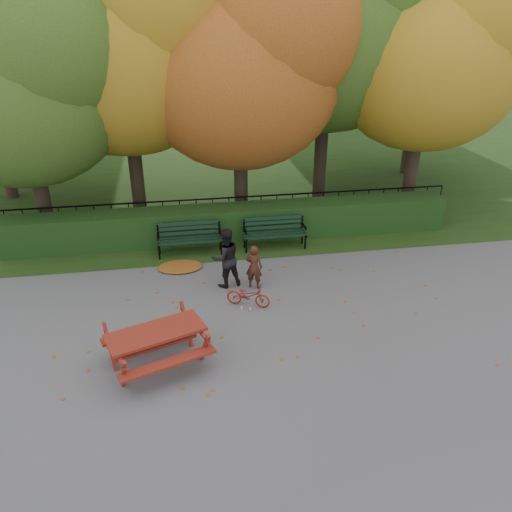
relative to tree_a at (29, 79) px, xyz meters
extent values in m
plane|color=slate|center=(5.19, -5.58, -4.52)|extent=(90.00, 90.00, 0.00)
plane|color=#1D3713|center=(5.19, 8.42, -4.52)|extent=(90.00, 90.00, 0.00)
cube|color=#BCAC91|center=(13.19, 22.42, 1.48)|extent=(9.00, 6.00, 12.00)
cube|color=black|center=(5.19, -1.08, -4.02)|extent=(13.00, 0.90, 1.00)
cube|color=black|center=(5.19, -0.28, -4.44)|extent=(14.00, 0.04, 0.04)
cube|color=black|center=(5.19, -0.28, -3.52)|extent=(14.00, 0.04, 0.04)
cylinder|color=black|center=(-1.31, -0.28, -4.02)|extent=(0.03, 0.03, 1.00)
cylinder|color=black|center=(2.19, -0.28, -4.02)|extent=(0.03, 0.03, 1.00)
cylinder|color=black|center=(5.19, -0.28, -4.02)|extent=(0.03, 0.03, 1.00)
cylinder|color=black|center=(8.19, -0.28, -4.02)|extent=(0.03, 0.03, 1.00)
cylinder|color=black|center=(11.69, -0.28, -4.02)|extent=(0.03, 0.03, 1.00)
cylinder|color=#2E231A|center=(-0.31, 0.22, -3.21)|extent=(0.44, 0.44, 2.62)
ellipsoid|color=#2A531C|center=(-0.31, 0.22, -0.40)|extent=(5.60, 5.60, 5.04)
sphere|color=#2A531C|center=(0.67, -0.48, 0.86)|extent=(4.20, 4.20, 4.20)
cylinder|color=#2E231A|center=(2.39, 1.42, -2.95)|extent=(0.44, 0.44, 3.15)
ellipsoid|color=#9C7C15|center=(2.39, 1.42, 0.43)|extent=(6.40, 6.40, 5.76)
sphere|color=#9C7C15|center=(3.51, 0.62, 1.87)|extent=(4.80, 4.80, 4.80)
cylinder|color=#2E231A|center=(5.69, 0.62, -3.12)|extent=(0.44, 0.44, 2.80)
ellipsoid|color=brown|center=(5.69, 0.62, -0.12)|extent=(6.00, 6.00, 5.40)
sphere|color=brown|center=(6.74, -0.13, 1.23)|extent=(4.50, 4.50, 4.50)
cylinder|color=#2E231A|center=(8.69, 1.92, -2.77)|extent=(0.44, 0.44, 3.50)
ellipsoid|color=#2A531C|center=(8.69, 1.92, 0.98)|extent=(6.80, 6.80, 6.12)
cylinder|color=#2E231A|center=(11.39, 0.42, -3.03)|extent=(0.44, 0.44, 2.97)
ellipsoid|color=#9C7C15|center=(11.39, 0.42, 0.15)|extent=(5.80, 5.80, 5.22)
sphere|color=#9C7C15|center=(12.40, -0.30, 1.46)|extent=(4.35, 4.35, 4.35)
cylinder|color=#2E231A|center=(-2.31, 3.92, -2.86)|extent=(0.44, 0.44, 3.32)
cylinder|color=#2E231A|center=(13.19, 4.42, -2.95)|extent=(0.44, 0.44, 3.15)
ellipsoid|color=#2A531C|center=(13.19, 4.42, 0.43)|extent=(6.00, 6.00, 5.40)
sphere|color=#2A531C|center=(14.24, 3.67, 1.78)|extent=(4.50, 4.50, 4.50)
cube|color=black|center=(3.89, -2.16, -4.08)|extent=(1.80, 0.12, 0.04)
cube|color=black|center=(3.89, -1.98, -4.08)|extent=(1.80, 0.12, 0.04)
cube|color=black|center=(3.89, -1.80, -4.08)|extent=(1.80, 0.12, 0.04)
cube|color=black|center=(3.89, -1.71, -3.97)|extent=(1.80, 0.05, 0.10)
cube|color=black|center=(3.89, -1.71, -3.82)|extent=(1.80, 0.05, 0.10)
cube|color=black|center=(3.89, -1.71, -3.69)|extent=(1.80, 0.05, 0.10)
cube|color=black|center=(3.04, -1.98, -4.10)|extent=(0.05, 0.55, 0.06)
cube|color=black|center=(3.04, -1.71, -3.88)|extent=(0.05, 0.05, 0.41)
cylinder|color=black|center=(3.04, -2.16, -4.30)|extent=(0.05, 0.05, 0.44)
cylinder|color=black|center=(3.04, -1.80, -4.30)|extent=(0.05, 0.05, 0.44)
cube|color=black|center=(3.04, -1.96, -3.90)|extent=(0.05, 0.45, 0.04)
cube|color=black|center=(4.74, -1.98, -4.10)|extent=(0.05, 0.55, 0.06)
cube|color=black|center=(4.74, -1.71, -3.88)|extent=(0.05, 0.05, 0.41)
cylinder|color=black|center=(4.74, -2.16, -4.30)|extent=(0.05, 0.05, 0.44)
cylinder|color=black|center=(4.74, -1.80, -4.30)|extent=(0.05, 0.05, 0.44)
cube|color=black|center=(4.74, -1.96, -3.90)|extent=(0.05, 0.45, 0.04)
cube|color=black|center=(6.29, -2.16, -4.08)|extent=(1.80, 0.12, 0.04)
cube|color=black|center=(6.29, -1.98, -4.08)|extent=(1.80, 0.12, 0.04)
cube|color=black|center=(6.29, -1.80, -4.08)|extent=(1.80, 0.12, 0.04)
cube|color=black|center=(6.29, -1.71, -3.97)|extent=(1.80, 0.05, 0.10)
cube|color=black|center=(6.29, -1.71, -3.82)|extent=(1.80, 0.05, 0.10)
cube|color=black|center=(6.29, -1.71, -3.69)|extent=(1.80, 0.05, 0.10)
cube|color=black|center=(5.44, -1.98, -4.10)|extent=(0.05, 0.55, 0.06)
cube|color=black|center=(5.44, -1.71, -3.88)|extent=(0.05, 0.05, 0.41)
cylinder|color=black|center=(5.44, -2.16, -4.30)|extent=(0.05, 0.05, 0.44)
cylinder|color=black|center=(5.44, -1.80, -4.30)|extent=(0.05, 0.05, 0.44)
cube|color=black|center=(5.44, -1.96, -3.90)|extent=(0.05, 0.45, 0.04)
cube|color=black|center=(7.14, -1.98, -4.10)|extent=(0.05, 0.55, 0.06)
cube|color=black|center=(7.14, -1.71, -3.88)|extent=(0.05, 0.05, 0.41)
cylinder|color=black|center=(7.14, -2.16, -4.30)|extent=(0.05, 0.05, 0.44)
cylinder|color=black|center=(7.14, -1.80, -4.30)|extent=(0.05, 0.05, 0.44)
cube|color=black|center=(7.14, -1.96, -3.90)|extent=(0.05, 0.45, 0.04)
cube|color=maroon|center=(3.05, -6.73, -3.78)|extent=(1.95, 1.32, 0.06)
cube|color=maroon|center=(3.25, -7.29, -4.08)|extent=(1.78, 0.85, 0.05)
cube|color=maroon|center=(2.84, -6.16, -4.08)|extent=(1.78, 0.85, 0.05)
cube|color=maroon|center=(2.47, -7.42, -4.12)|extent=(0.23, 0.51, 0.88)
cube|color=maroon|center=(2.16, -6.57, -4.12)|extent=(0.23, 0.51, 0.88)
cube|color=maroon|center=(2.31, -7.00, -3.86)|extent=(0.52, 1.29, 0.06)
cube|color=maroon|center=(3.94, -6.89, -4.12)|extent=(0.23, 0.51, 0.88)
cube|color=maroon|center=(3.63, -6.04, -4.12)|extent=(0.23, 0.51, 0.88)
cube|color=maroon|center=(3.78, -6.46, -3.86)|extent=(0.52, 1.29, 0.06)
cube|color=maroon|center=(3.05, -6.73, -4.12)|extent=(1.53, 0.60, 0.06)
ellipsoid|color=#73320D|center=(3.57, -2.76, -4.48)|extent=(1.41, 1.22, 0.08)
imported|color=#441F15|center=(5.34, -4.09, -3.95)|extent=(0.49, 0.41, 1.13)
imported|color=black|center=(4.69, -3.87, -3.76)|extent=(0.86, 0.74, 1.51)
imported|color=maroon|center=(5.07, -4.91, -4.25)|extent=(1.08, 0.73, 0.54)
camera|label=1|loc=(3.63, -14.64, 1.63)|focal=35.00mm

